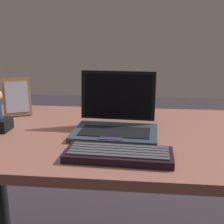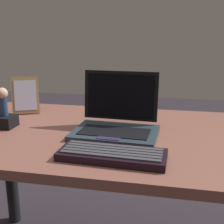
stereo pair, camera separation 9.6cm
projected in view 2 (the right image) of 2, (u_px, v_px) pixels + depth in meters
The scene contains 6 objects.
desk at pixel (117, 158), 1.15m from camera, with size 1.49×0.77×0.72m.
laptop_front at pixel (117, 122), 1.10m from camera, with size 0.33×0.26×0.23m.
external_keyboard at pixel (112, 154), 0.88m from camera, with size 0.34×0.14×0.03m.
photo_frame at pixel (25, 95), 1.36m from camera, with size 0.14×0.10×0.18m.
figurine_stand at pixel (5, 121), 1.17m from camera, with size 0.08×0.08×0.05m, color black.
figurine at pixel (3, 100), 1.15m from camera, with size 0.05×0.05×0.12m.
Camera 2 is at (0.19, -1.04, 1.09)m, focal length 45.96 mm.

